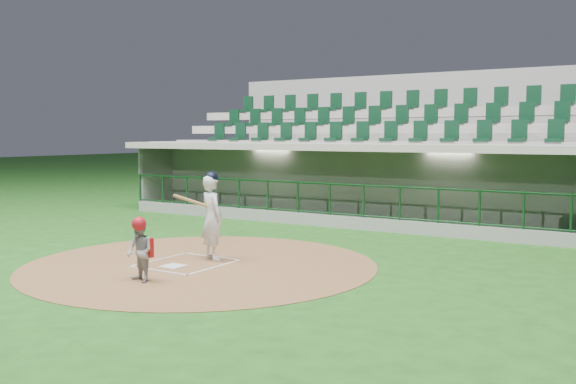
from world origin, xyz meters
name	(u,v)px	position (x,y,z in m)	size (l,w,h in m)	color
ground	(196,261)	(0.00, 0.00, 0.00)	(120.00, 120.00, 0.00)	#194D16
dirt_circle	(201,264)	(0.30, -0.20, 0.01)	(7.20, 7.20, 0.01)	brown
home_plate	(173,266)	(0.00, -0.70, 0.02)	(0.43, 0.43, 0.02)	silver
batter_box_chalk	(186,263)	(0.00, -0.30, 0.02)	(1.55, 1.80, 0.01)	silver
dugout_structure	(365,190)	(0.25, 7.83, 0.96)	(16.40, 3.70, 3.00)	slate
seating_deck	(396,170)	(0.00, 10.91, 1.42)	(17.00, 6.72, 5.15)	gray
batter	(212,216)	(0.22, 0.28, 0.95)	(0.93, 0.97, 1.88)	silver
catcher	(140,250)	(0.39, -2.01, 0.60)	(0.63, 0.55, 1.18)	#96969B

